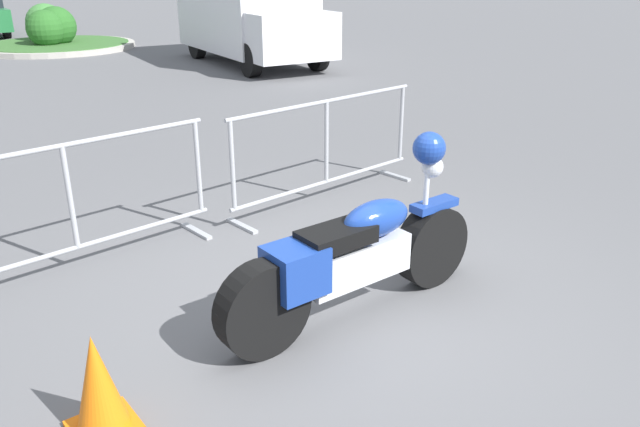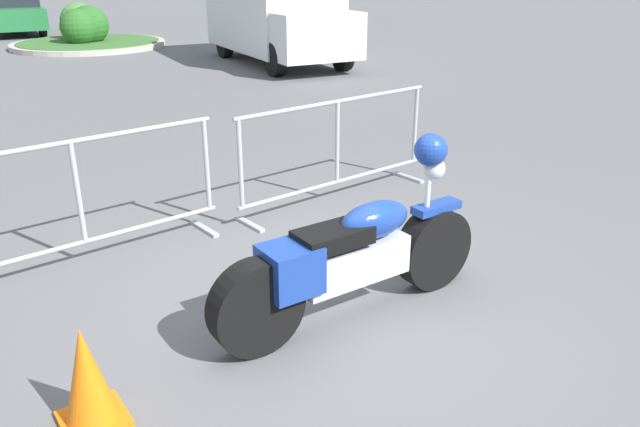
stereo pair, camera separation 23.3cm
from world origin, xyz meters
name	(u,v)px [view 1 (the left image)]	position (x,y,z in m)	size (l,w,h in m)	color
ground_plane	(339,311)	(0.00, 0.00, 0.00)	(120.00, 120.00, 0.00)	#5B5B5E
motorcycle	(356,255)	(0.06, -0.10, 0.47)	(2.18, 0.32, 1.23)	black
crowd_barrier_near	(71,206)	(-1.24, 1.82, 0.56)	(2.44, 0.59, 1.07)	#9EA0A5
crowd_barrier_far	(326,149)	(1.36, 1.82, 0.56)	(2.44, 0.59, 1.07)	#9EA0A5
delivery_van	(249,11)	(5.93, 10.43, 1.24)	(2.61, 5.22, 2.31)	silver
planter_island	(53,34)	(3.03, 16.47, 0.38)	(4.37, 4.37, 1.20)	#ADA89E
traffic_cone	(98,385)	(-1.79, -0.15, 0.29)	(0.34, 0.34, 0.59)	orange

